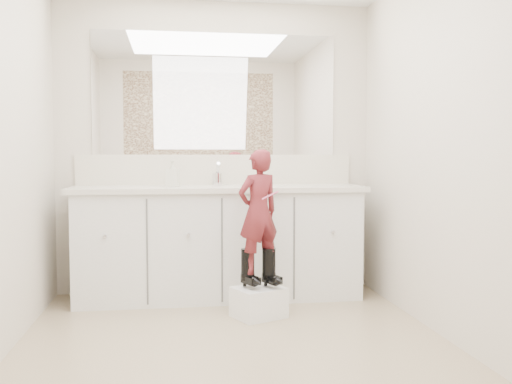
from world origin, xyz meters
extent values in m
plane|color=#8C7B5B|center=(0.00, 0.00, 0.00)|extent=(3.00, 3.00, 0.00)
plane|color=beige|center=(0.00, 1.50, 1.20)|extent=(2.60, 0.00, 2.60)
plane|color=beige|center=(0.00, -1.50, 1.20)|extent=(2.60, 0.00, 2.60)
plane|color=beige|center=(1.30, 0.00, 1.20)|extent=(0.00, 3.00, 3.00)
cube|color=silver|center=(0.00, 1.23, 0.42)|extent=(2.20, 0.55, 0.85)
cube|color=beige|center=(0.00, 1.21, 0.87)|extent=(2.28, 0.58, 0.04)
cube|color=beige|center=(0.00, 1.49, 1.02)|extent=(2.28, 0.03, 0.25)
cube|color=white|center=(0.00, 1.49, 1.64)|extent=(2.00, 0.02, 1.00)
cylinder|color=silver|center=(0.00, 1.38, 0.94)|extent=(0.08, 0.08, 0.10)
imported|color=#BEB898|center=(0.38, 1.25, 0.93)|extent=(0.11, 0.11, 0.09)
imported|color=beige|center=(-0.36, 1.23, 0.99)|extent=(0.12, 0.12, 0.20)
cube|color=white|center=(0.23, 0.62, 0.10)|extent=(0.41, 0.38, 0.21)
imported|color=#AC343D|center=(0.23, 0.64, 0.74)|extent=(0.37, 0.32, 0.86)
cylinder|color=#D6537C|center=(0.30, 0.56, 0.86)|extent=(0.13, 0.07, 0.06)
camera|label=1|loc=(-0.36, -3.26, 1.12)|focal=40.00mm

